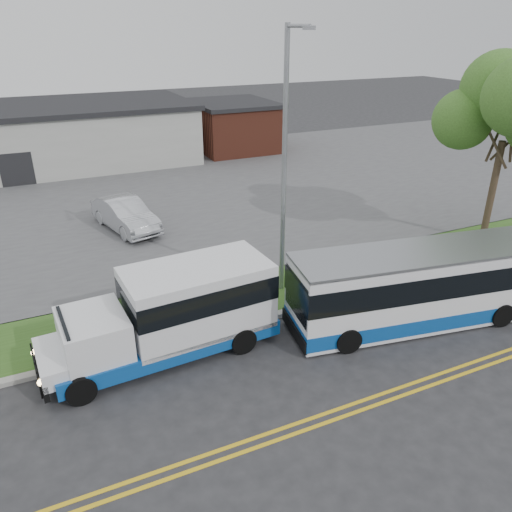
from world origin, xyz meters
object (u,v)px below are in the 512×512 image
tree_east (509,110)px  streetlight_near (285,160)px  transit_bus (429,285)px  parked_car_a (125,214)px  shuttle_bus (177,309)px

tree_east → streetlight_near: size_ratio=0.88×
transit_bus → parked_car_a: bearing=130.9°
tree_east → parked_car_a: size_ratio=1.74×
transit_bus → streetlight_near: bearing=141.7°
streetlight_near → parked_car_a: (-4.27, 8.85, -4.35)m
shuttle_bus → parked_car_a: (0.53, 10.94, -0.61)m
tree_east → parked_car_a: tree_east is taller
parked_car_a → transit_bus: bearing=-72.9°
shuttle_bus → transit_bus: (8.44, -1.89, -0.11)m
streetlight_near → shuttle_bus: streetlight_near is taller
shuttle_bus → transit_bus: bearing=-16.2°
transit_bus → parked_car_a: transit_bus is taller
transit_bus → parked_car_a: size_ratio=2.11×
shuttle_bus → streetlight_near: bearing=19.9°
tree_east → shuttle_bus: 16.66m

